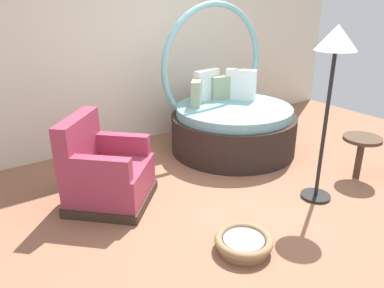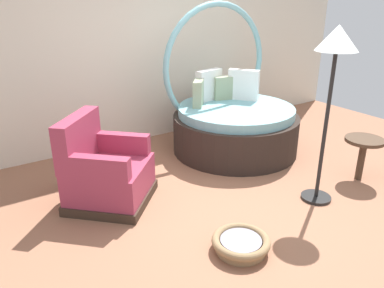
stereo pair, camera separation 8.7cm
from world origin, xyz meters
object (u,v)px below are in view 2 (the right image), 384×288
(red_armchair, at_px, (105,173))
(pet_basket, at_px, (241,243))
(round_daybed, at_px, (233,121))
(side_table, at_px, (364,146))
(floor_lamp, at_px, (335,56))

(red_armchair, bearing_deg, pet_basket, -66.09)
(round_daybed, distance_m, red_armchair, 2.09)
(round_daybed, bearing_deg, pet_basket, -127.10)
(pet_basket, xyz_separation_m, side_table, (2.07, 0.27, 0.35))
(pet_basket, height_order, floor_lamp, floor_lamp)
(pet_basket, height_order, side_table, side_table)
(side_table, relative_size, floor_lamp, 0.29)
(side_table, distance_m, floor_lamp, 1.37)
(round_daybed, xyz_separation_m, floor_lamp, (-0.14, -1.62, 1.11))
(round_daybed, relative_size, pet_basket, 3.91)
(pet_basket, bearing_deg, floor_lamp, 10.52)
(side_table, height_order, floor_lamp, floor_lamp)
(pet_basket, xyz_separation_m, floor_lamp, (1.27, 0.24, 1.46))
(round_daybed, relative_size, side_table, 3.83)
(round_daybed, bearing_deg, side_table, -67.33)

